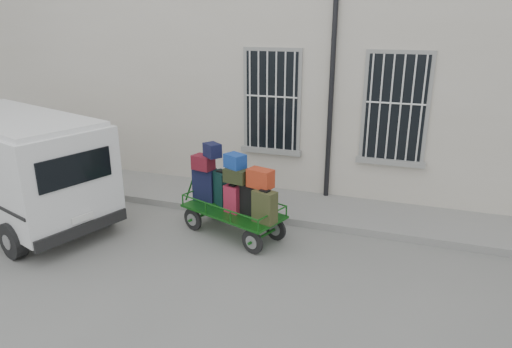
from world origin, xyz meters
The scene contains 5 objects.
ground centered at (0.00, 0.00, 0.00)m, with size 80.00×80.00×0.00m, color slate.
building centered at (0.00, 5.50, 3.00)m, with size 24.00×5.15×6.00m.
sidewalk centered at (0.00, 2.20, 0.07)m, with size 24.00×1.70×0.15m, color gray.
luggage_cart centered at (-0.44, 0.61, 0.85)m, with size 2.38×1.53×1.75m.
van centered at (-4.79, -0.22, 1.28)m, with size 4.77×3.15×2.24m.
Camera 1 is at (2.69, -6.91, 3.98)m, focal length 32.00 mm.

